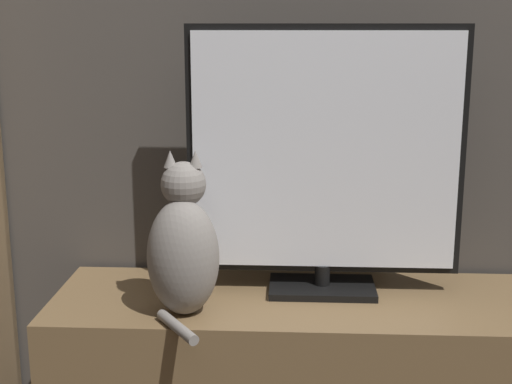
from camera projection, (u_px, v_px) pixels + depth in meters
name	position (u px, v px, depth m)	size (l,w,h in m)	color
wall_back	(305.00, 24.00, 2.13)	(4.80, 0.05, 2.60)	#47423D
tv_stand	(301.00, 384.00, 2.09)	(1.43, 0.47, 0.54)	brown
tv	(325.00, 160.00, 2.00)	(0.78, 0.18, 0.76)	black
cat	(183.00, 248.00, 1.89)	(0.19, 0.31, 0.44)	gray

